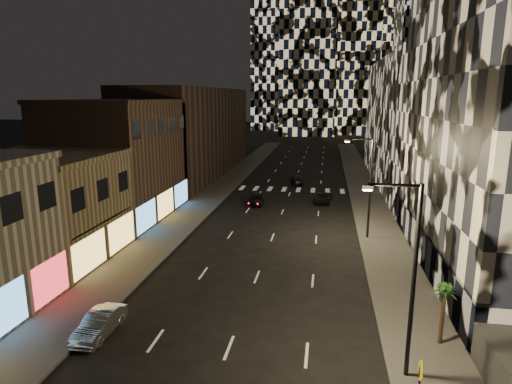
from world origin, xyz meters
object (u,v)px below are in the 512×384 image
(streetlight_near, at_px, (409,269))
(car_dark_oncoming, at_px, (297,180))
(streetlight_far, at_px, (368,181))
(car_dark_midlane, at_px, (256,199))
(car_dark_rightlane, at_px, (323,198))
(car_silver_parked, at_px, (100,324))
(ped_sign, at_px, (420,380))
(palm_tree, at_px, (445,294))

(streetlight_near, relative_size, car_dark_oncoming, 2.11)
(streetlight_near, relative_size, streetlight_far, 1.00)
(car_dark_midlane, distance_m, car_dark_rightlane, 8.22)
(streetlight_near, xyz_separation_m, car_dark_midlane, (-11.85, 30.85, -4.66))
(car_dark_oncoming, bearing_deg, car_silver_parked, 72.17)
(streetlight_near, distance_m, ped_sign, 4.48)
(streetlight_near, distance_m, streetlight_far, 20.00)
(car_silver_parked, bearing_deg, palm_tree, 7.21)
(streetlight_far, xyz_separation_m, car_silver_parked, (-15.55, -18.93, -4.71))
(car_dark_rightlane, bearing_deg, car_dark_midlane, -157.77)
(streetlight_near, bearing_deg, ped_sign, -87.53)
(streetlight_near, height_order, car_silver_parked, streetlight_near)
(streetlight_near, bearing_deg, car_dark_rightlane, 96.81)
(car_dark_midlane, distance_m, car_dark_oncoming, 14.02)
(streetlight_near, relative_size, car_silver_parked, 2.31)
(car_dark_midlane, bearing_deg, streetlight_near, -70.17)
(streetlight_near, relative_size, palm_tree, 2.73)
(palm_tree, bearing_deg, streetlight_near, -129.23)
(streetlight_near, xyz_separation_m, car_dark_rightlane, (-3.96, 33.13, -4.76))
(car_dark_oncoming, relative_size, ped_sign, 1.57)
(ped_sign, bearing_deg, streetlight_near, 97.95)
(streetlight_near, bearing_deg, car_dark_midlane, 111.02)
(car_dark_oncoming, bearing_deg, car_dark_midlane, 65.70)
(car_silver_parked, distance_m, car_dark_midlane, 30.01)
(streetlight_far, height_order, car_dark_rightlane, streetlight_far)
(car_dark_oncoming, relative_size, palm_tree, 1.29)
(car_dark_rightlane, bearing_deg, streetlight_far, -67.07)
(streetlight_far, xyz_separation_m, ped_sign, (0.13, -22.98, -3.35))
(car_dark_oncoming, height_order, ped_sign, ped_sign)
(car_dark_oncoming, xyz_separation_m, palm_tree, (10.30, -41.30, 2.25))
(streetlight_far, distance_m, car_silver_parked, 24.95)
(ped_sign, bearing_deg, palm_tree, 74.29)
(streetlight_far, height_order, car_silver_parked, streetlight_far)
(car_dark_oncoming, distance_m, ped_sign, 47.96)
(car_dark_oncoming, xyz_separation_m, ped_sign, (7.98, -47.27, 1.39))
(car_dark_rightlane, height_order, palm_tree, palm_tree)
(streetlight_near, distance_m, car_dark_oncoming, 45.23)
(streetlight_near, bearing_deg, palm_tree, 50.77)
(streetlight_near, xyz_separation_m, car_dark_oncoming, (-7.85, 44.29, -4.73))
(car_dark_midlane, relative_size, ped_sign, 1.50)
(car_dark_midlane, bearing_deg, streetlight_far, -43.66)
(streetlight_far, bearing_deg, car_silver_parked, -129.41)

